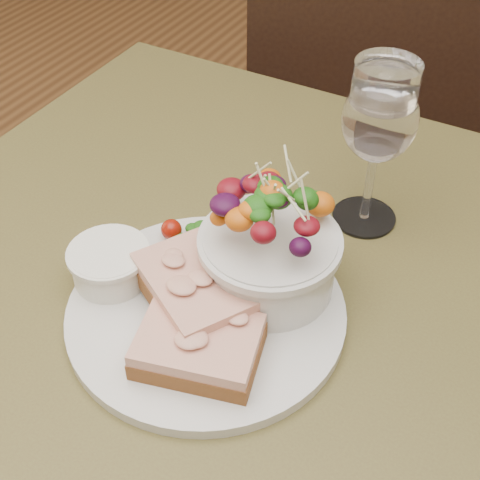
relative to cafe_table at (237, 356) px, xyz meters
The scene contains 9 objects.
cafe_table is the anchor object (origin of this frame).
chair_far 0.82m from the cafe_table, 98.70° to the left, with size 0.54×0.54×0.90m.
dinner_plate 0.12m from the cafe_table, 105.20° to the right, with size 0.26×0.26×0.01m, color silver.
sandwich_front 0.16m from the cafe_table, 81.49° to the right, with size 0.12×0.10×0.03m.
sandwich_back 0.14m from the cafe_table, 113.87° to the right, with size 0.15×0.13×0.03m.
ramekin 0.18m from the cafe_table, 155.84° to the right, with size 0.07×0.07×0.04m.
salad_bowl 0.18m from the cafe_table, 30.65° to the left, with size 0.12×0.12×0.13m.
garnish 0.15m from the cafe_table, 157.93° to the left, with size 0.05×0.04×0.02m.
wine_glass 0.29m from the cafe_table, 67.47° to the left, with size 0.08×0.08×0.18m.
Camera 1 is at (0.22, -0.39, 1.23)m, focal length 50.00 mm.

